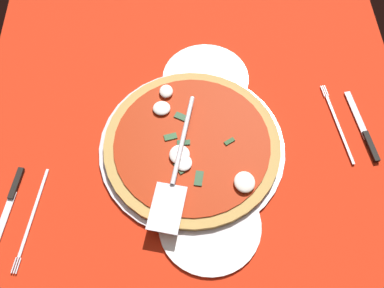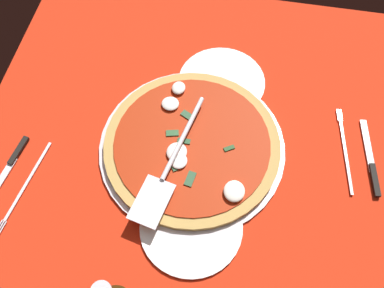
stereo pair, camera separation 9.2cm
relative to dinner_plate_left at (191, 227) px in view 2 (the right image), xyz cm
name	(u,v)px [view 2 (the right image)]	position (x,y,z in cm)	size (l,w,h in cm)	color
ground_plane	(195,150)	(17.66, 2.40, -1.00)	(97.06, 97.06, 0.80)	red
checker_pattern	(195,149)	(17.66, 2.40, -0.55)	(97.06, 97.06, 0.10)	silver
pizza_pan	(192,147)	(17.66, 3.02, 0.00)	(40.31, 40.31, 1.01)	silver
dinner_plate_left	(191,227)	(0.00, 0.00, 0.00)	(20.39, 20.39, 1.00)	white
dinner_plate_right	(222,82)	(36.28, -0.76, 0.00)	(20.50, 20.50, 1.00)	white
pizza	(192,145)	(17.62, 3.01, 1.33)	(38.01, 38.01, 2.96)	tan
pizza_server	(169,165)	(10.69, 6.49, 3.81)	(31.26, 10.25, 1.00)	silver
place_setting_near	(358,158)	(21.54, -32.67, -0.14)	(21.13, 13.76, 1.40)	white
place_setting_far	(18,176)	(4.45, 38.00, -0.15)	(23.42, 15.07, 1.40)	white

